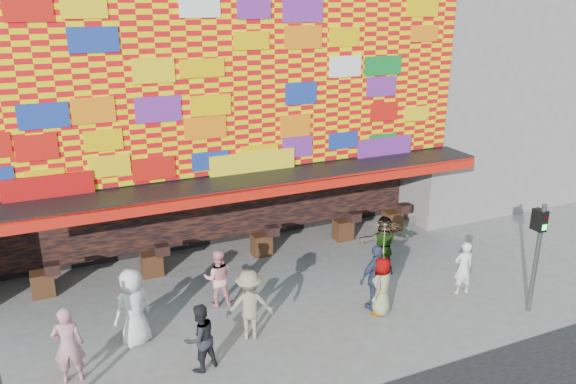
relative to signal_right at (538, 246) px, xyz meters
name	(u,v)px	position (x,y,z in m)	size (l,w,h in m)	color
ground	(292,335)	(-6.20, 1.50, -1.86)	(90.00, 90.00, 0.00)	slate
shop_building	(194,79)	(-6.20, 9.68, 3.37)	(15.20, 9.40, 10.00)	gray
neighbor_right	(494,45)	(6.80, 9.50, 4.14)	(11.00, 8.00, 12.00)	gray
signal_right	(538,246)	(0.00, 0.00, 0.00)	(0.22, 0.20, 3.00)	#59595B
ped_a	(133,308)	(-9.75, 2.71, -0.89)	(0.95, 0.62, 1.94)	silver
ped_b	(68,345)	(-11.25, 1.85, -0.97)	(0.65, 0.43, 1.78)	#BB7983
ped_c	(200,338)	(-8.59, 1.13, -1.07)	(0.77, 0.60, 1.59)	black
ped_d	(249,305)	(-7.16, 1.86, -0.97)	(1.14, 0.66, 1.77)	gray
ped_e	(377,278)	(-3.65, 1.76, -0.95)	(1.07, 0.44, 1.82)	#333C5A
ped_f	(384,243)	(-2.18, 3.66, -1.01)	(1.58, 0.50, 1.70)	gray
ped_g	(382,286)	(-3.65, 1.50, -1.07)	(0.77, 0.50, 1.58)	gray
ped_h	(463,268)	(-0.99, 1.49, -1.09)	(0.56, 0.37, 1.55)	silver
ped_i	(218,278)	(-7.39, 3.64, -1.07)	(0.77, 0.60, 1.59)	pink
parasol	(385,239)	(-3.65, 1.50, 0.27)	(1.05, 1.06, 1.81)	#F7E69C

